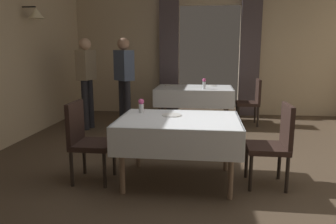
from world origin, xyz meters
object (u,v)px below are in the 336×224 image
object	(u,v)px
dining_table_far	(194,92)
person_waiter_by_doorway	(86,76)
flower_vase_mid	(141,105)
plate_mid_b	(172,115)
flower_vase_far	(204,83)
chair_mid_left	(86,138)
chair_mid_right	(275,141)
plate_far_b	(212,86)
plate_far_c	(170,85)
dining_table_mid	(179,127)
person_diner_standing_aside	(124,76)
chair_far_right	(252,100)

from	to	relation	value
dining_table_far	person_waiter_by_doorway	xyz separation A→B (m)	(-2.00, -0.73, 0.37)
flower_vase_mid	plate_mid_b	xyz separation A→B (m)	(0.39, -0.13, -0.09)
dining_table_far	flower_vase_far	size ratio (longest dim) A/B	7.43
dining_table_far	chair_mid_left	xyz separation A→B (m)	(-1.12, -3.14, -0.14)
chair_mid_right	plate_far_b	xyz separation A→B (m)	(-0.64, 3.35, 0.24)
plate_far_c	person_waiter_by_doorway	xyz separation A→B (m)	(-1.47, -1.00, 0.27)
chair_mid_right	dining_table_mid	bearing A→B (deg)	-179.60
flower_vase_far	plate_far_b	xyz separation A→B (m)	(0.17, 0.58, -0.11)
person_diner_standing_aside	dining_table_mid	bearing A→B (deg)	-61.97
chair_mid_left	chair_far_right	size ratio (longest dim) A/B	1.00
flower_vase_mid	plate_far_b	xyz separation A→B (m)	(0.92, 3.09, -0.09)
chair_mid_right	person_diner_standing_aside	size ratio (longest dim) A/B	0.54
chair_mid_right	plate_far_b	bearing A→B (deg)	100.73
dining_table_far	chair_mid_right	size ratio (longest dim) A/B	1.67
chair_mid_left	plate_far_b	bearing A→B (deg)	66.58
chair_far_right	plate_far_c	distance (m)	1.74
dining_table_far	chair_mid_right	world-z (taller)	chair_mid_right
chair_mid_left	plate_mid_b	xyz separation A→B (m)	(0.97, 0.24, 0.24)
plate_far_b	person_diner_standing_aside	bearing A→B (deg)	-146.36
person_waiter_by_doorway	dining_table_far	bearing A→B (deg)	19.94
flower_vase_mid	chair_mid_right	bearing A→B (deg)	-9.69
plate_mid_b	flower_vase_far	world-z (taller)	flower_vase_far
plate_far_c	flower_vase_far	bearing A→B (deg)	-36.10
chair_mid_right	chair_mid_left	size ratio (longest dim) A/B	1.00
flower_vase_far	person_waiter_by_doorway	size ratio (longest dim) A/B	0.12
flower_vase_mid	person_diner_standing_aside	size ratio (longest dim) A/B	0.10
dining_table_far	flower_vase_mid	size ratio (longest dim) A/B	8.99
flower_vase_far	dining_table_mid	bearing A→B (deg)	-95.28
dining_table_mid	plate_mid_b	size ratio (longest dim) A/B	5.93
plate_mid_b	plate_far_c	size ratio (longest dim) A/B	1.03
dining_table_mid	person_waiter_by_doorway	bearing A→B (deg)	130.10
person_waiter_by_doorway	plate_far_c	bearing A→B (deg)	34.36
plate_far_c	person_diner_standing_aside	world-z (taller)	person_diner_standing_aside
dining_table_mid	person_waiter_by_doorway	distance (m)	3.04
chair_far_right	plate_far_b	bearing A→B (deg)	157.07
flower_vase_far	person_waiter_by_doorway	xyz separation A→B (m)	(-2.20, -0.47, 0.16)
plate_mid_b	chair_mid_left	bearing A→B (deg)	-166.11
plate_far_b	plate_far_c	distance (m)	0.91
plate_far_b	person_diner_standing_aside	distance (m)	1.99
person_diner_standing_aside	chair_mid_right	bearing A→B (deg)	-44.83
chair_mid_right	flower_vase_mid	distance (m)	1.61
plate_mid_b	plate_far_b	bearing A→B (deg)	80.63
chair_mid_right	plate_mid_b	size ratio (longest dim) A/B	4.04
dining_table_mid	dining_table_far	bearing A→B (deg)	88.93
chair_mid_left	flower_vase_far	size ratio (longest dim) A/B	4.44
dining_table_far	person_waiter_by_doorway	world-z (taller)	person_waiter_by_doorway
chair_far_right	plate_far_b	distance (m)	0.89
flower_vase_mid	plate_far_b	size ratio (longest dim) A/B	0.96
plate_mid_b	person_diner_standing_aside	bearing A→B (deg)	117.51
flower_vase_far	plate_far_b	world-z (taller)	flower_vase_far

